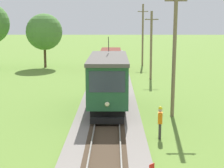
% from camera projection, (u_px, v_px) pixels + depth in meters
% --- Properties ---
extents(red_tram, '(2.60, 8.54, 4.79)m').
position_uv_depth(red_tram, '(108.00, 80.00, 25.00)').
color(red_tram, '#235633').
rests_on(red_tram, rail_right).
extents(freight_car, '(2.40, 5.20, 2.31)m').
position_uv_depth(freight_car, '(111.00, 58.00, 44.90)').
color(freight_car, maroon).
rests_on(freight_car, rail_right).
extents(utility_pole_near_tram, '(1.40, 0.49, 8.49)m').
position_uv_depth(utility_pole_near_tram, '(174.00, 51.00, 23.14)').
color(utility_pole_near_tram, '#7A664C').
rests_on(utility_pole_near_tram, ground).
extents(utility_pole_mid, '(1.40, 0.45, 7.11)m').
position_uv_depth(utility_pole_mid, '(151.00, 45.00, 37.67)').
color(utility_pole_mid, '#7A664C').
rests_on(utility_pole_mid, ground).
extents(utility_pole_far, '(1.40, 0.44, 8.23)m').
position_uv_depth(utility_pole_far, '(143.00, 34.00, 48.84)').
color(utility_pole_far, '#7A664C').
rests_on(utility_pole_far, ground).
extents(track_worker, '(0.29, 0.41, 1.78)m').
position_uv_depth(track_worker, '(160.00, 121.00, 19.39)').
color(track_worker, '#38332D').
rests_on(track_worker, ground).
extents(tree_right_near, '(4.68, 4.68, 6.98)m').
position_uv_depth(tree_right_near, '(44.00, 32.00, 46.80)').
color(tree_right_near, '#4C3823').
rests_on(tree_right_near, ground).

